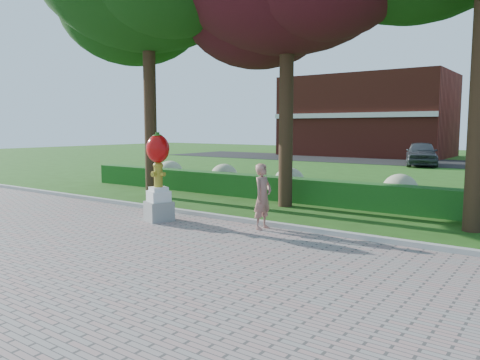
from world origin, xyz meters
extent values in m
plane|color=#224B12|center=(0.00, 0.00, 0.00)|extent=(100.00, 100.00, 0.00)
cube|color=gray|center=(0.00, -4.00, 0.02)|extent=(40.00, 14.00, 0.04)
cube|color=#ADADA5|center=(0.00, 3.00, 0.07)|extent=(40.00, 0.18, 0.15)
cube|color=#154917|center=(0.00, 7.00, 0.40)|extent=(24.00, 0.70, 0.80)
ellipsoid|color=#C2C294|center=(-9.00, 8.00, 0.55)|extent=(1.10, 1.10, 0.99)
ellipsoid|color=#C2C294|center=(-6.00, 8.00, 0.55)|extent=(1.10, 1.10, 0.99)
ellipsoid|color=#C2C294|center=(-3.00, 8.00, 0.55)|extent=(1.10, 1.10, 0.99)
ellipsoid|color=#C2C294|center=(1.00, 8.00, 0.55)|extent=(1.10, 1.10, 0.99)
cube|color=black|center=(0.00, 28.00, 0.01)|extent=(50.00, 8.00, 0.02)
cube|color=maroon|center=(-10.00, 34.00, 3.50)|extent=(14.00, 8.00, 7.00)
cylinder|color=black|center=(-7.00, 5.00, 3.36)|extent=(0.44, 0.44, 6.72)
ellipsoid|color=black|center=(-8.80, 5.96, 7.20)|extent=(5.76, 5.76, 4.61)
cylinder|color=black|center=(-2.00, 6.00, 3.08)|extent=(0.44, 0.44, 6.16)
ellipsoid|color=black|center=(-3.65, 6.88, 6.60)|extent=(5.28, 5.28, 4.22)
cylinder|color=black|center=(3.50, 5.50, 3.64)|extent=(0.44, 0.44, 7.28)
cube|color=gray|center=(-3.43, 1.86, 0.29)|extent=(0.82, 0.82, 0.51)
cube|color=silver|center=(-3.43, 1.86, 0.69)|extent=(0.66, 0.66, 0.29)
cube|color=silver|center=(-3.43, 1.86, 0.89)|extent=(0.53, 0.53, 0.10)
cylinder|color=olive|center=(-3.43, 1.86, 1.22)|extent=(0.22, 0.22, 0.57)
ellipsoid|color=olive|center=(-3.43, 1.86, 1.51)|extent=(0.26, 0.26, 0.19)
cylinder|color=olive|center=(-3.60, 1.86, 1.28)|extent=(0.12, 0.11, 0.11)
cylinder|color=olive|center=(-3.27, 1.86, 1.28)|extent=(0.12, 0.11, 0.11)
cylinder|color=olive|center=(-3.43, 1.71, 1.28)|extent=(0.12, 0.12, 0.12)
cylinder|color=olive|center=(-3.43, 1.86, 1.59)|extent=(0.08, 0.08, 0.05)
ellipsoid|color=#AA0909|center=(-3.43, 1.86, 1.94)|extent=(0.64, 0.57, 0.74)
ellipsoid|color=#AA0909|center=(-3.62, 1.86, 1.92)|extent=(0.31, 0.31, 0.47)
ellipsoid|color=#AA0909|center=(-3.25, 1.86, 1.92)|extent=(0.31, 0.31, 0.47)
cylinder|color=#1D5012|center=(-3.43, 1.86, 2.31)|extent=(0.10, 0.10, 0.12)
ellipsoid|color=#1D5012|center=(-3.43, 1.86, 2.28)|extent=(0.24, 0.24, 0.08)
imported|color=#9D6659|center=(-0.64, 2.60, 0.84)|extent=(0.38, 0.58, 1.59)
imported|color=#3C4043|center=(-2.81, 25.00, 0.82)|extent=(3.16, 5.02, 1.59)
camera|label=1|loc=(5.43, -6.77, 2.49)|focal=35.00mm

